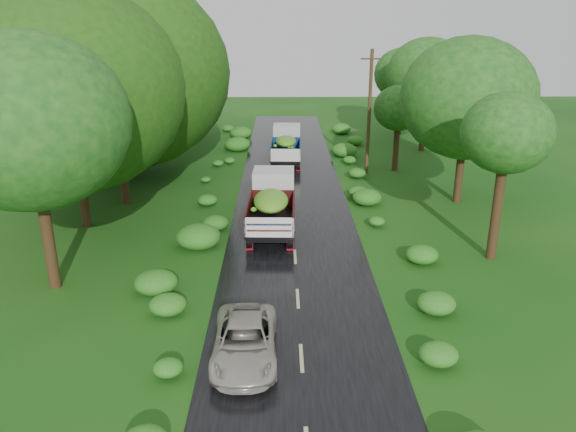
{
  "coord_description": "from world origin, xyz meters",
  "views": [
    {
      "loc": [
        -0.64,
        -15.43,
        10.48
      ],
      "look_at": [
        -0.31,
        8.81,
        1.7
      ],
      "focal_mm": 35.0,
      "sensor_mm": 36.0,
      "label": 1
    }
  ],
  "objects_px": {
    "truck_near": "(272,201)",
    "car": "(245,341)",
    "utility_pole": "(369,111)",
    "truck_far": "(286,144)"
  },
  "relations": [
    {
      "from": "truck_far",
      "to": "car",
      "type": "bearing_deg",
      "value": -91.6
    },
    {
      "from": "truck_far",
      "to": "utility_pole",
      "type": "relative_size",
      "value": 0.71
    },
    {
      "from": "truck_far",
      "to": "utility_pole",
      "type": "distance_m",
      "value": 7.0
    },
    {
      "from": "car",
      "to": "utility_pole",
      "type": "bearing_deg",
      "value": 71.25
    },
    {
      "from": "truck_near",
      "to": "utility_pole",
      "type": "distance_m",
      "value": 12.7
    },
    {
      "from": "truck_near",
      "to": "car",
      "type": "bearing_deg",
      "value": -91.86
    },
    {
      "from": "truck_far",
      "to": "truck_near",
      "type": "bearing_deg",
      "value": -91.56
    },
    {
      "from": "truck_far",
      "to": "car",
      "type": "xyz_separation_m",
      "value": [
        -1.59,
        -25.28,
        -0.77
      ]
    },
    {
      "from": "truck_near",
      "to": "truck_far",
      "type": "xyz_separation_m",
      "value": [
        0.86,
        13.78,
        -0.1
      ]
    },
    {
      "from": "truck_far",
      "to": "utility_pole",
      "type": "height_order",
      "value": "utility_pole"
    }
  ]
}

